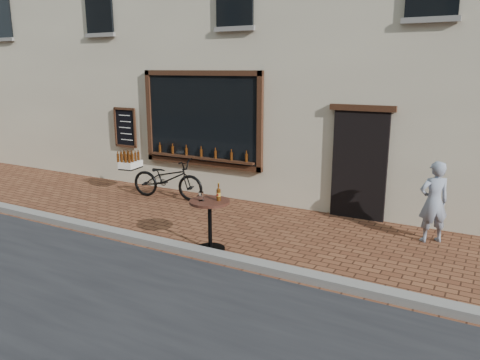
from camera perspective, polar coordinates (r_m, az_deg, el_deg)
The scene contains 5 objects.
ground at distance 7.81m, azimuth -7.02°, elevation -9.33°, with size 90.00×90.00×0.00m, color #552D1B.
kerb at distance 7.94m, azimuth -6.17°, elevation -8.46°, with size 90.00×0.25×0.12m, color slate.
cargo_bicycle at distance 11.16m, azimuth -8.99°, elevation 0.24°, with size 2.20×0.89×1.03m.
bistro_table at distance 7.87m, azimuth -3.68°, elevation -4.25°, with size 0.68×0.68×1.17m.
pedestrian at distance 8.89m, azimuth 22.54°, elevation -2.48°, with size 0.53×0.35×1.46m, color gray.
Camera 1 is at (4.32, -5.77, 3.01)m, focal length 35.00 mm.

